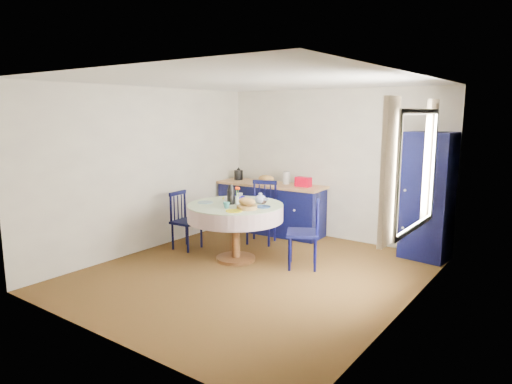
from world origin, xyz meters
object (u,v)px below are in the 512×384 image
(mug_b, at_px, (227,205))
(mug_c, at_px, (263,201))
(pantry_cabinet, at_px, (428,196))
(chair_right, at_px, (306,231))
(chair_far, at_px, (262,212))
(mug_d, at_px, (240,196))
(kitchen_counter, at_px, (271,207))
(chair_left, at_px, (185,220))
(dining_table, at_px, (236,213))
(mug_a, at_px, (228,200))
(cobalt_bowl, at_px, (236,199))

(mug_b, xyz_separation_m, mug_c, (0.22, 0.55, 0.00))
(pantry_cabinet, xyz_separation_m, chair_right, (-1.22, -1.37, -0.41))
(chair_far, height_order, mug_c, chair_far)
(chair_far, relative_size, mug_d, 10.41)
(pantry_cabinet, xyz_separation_m, mug_d, (-2.38, -1.36, -0.05))
(pantry_cabinet, relative_size, mug_d, 19.07)
(chair_far, height_order, chair_right, same)
(pantry_cabinet, distance_m, mug_d, 2.74)
(kitchen_counter, relative_size, chair_left, 2.22)
(chair_far, bearing_deg, dining_table, -93.78)
(mug_a, xyz_separation_m, cobalt_bowl, (-0.02, 0.21, -0.02))
(pantry_cabinet, relative_size, mug_a, 15.35)
(mug_a, bearing_deg, chair_right, 16.45)
(chair_left, bearing_deg, chair_right, -84.15)
(chair_far, distance_m, mug_a, 1.05)
(pantry_cabinet, distance_m, chair_left, 3.66)
(mug_c, relative_size, cobalt_bowl, 0.47)
(kitchen_counter, xyz_separation_m, cobalt_bowl, (0.31, -1.38, 0.40))
(kitchen_counter, xyz_separation_m, mug_a, (0.33, -1.59, 0.42))
(pantry_cabinet, bearing_deg, mug_c, -136.74)
(chair_far, relative_size, mug_c, 9.09)
(mug_c, bearing_deg, chair_far, 125.92)
(kitchen_counter, relative_size, chair_right, 1.98)
(mug_a, xyz_separation_m, mug_b, (0.21, -0.30, -0.00))
(dining_table, bearing_deg, mug_d, 119.92)
(pantry_cabinet, height_order, chair_left, pantry_cabinet)
(mug_b, distance_m, mug_d, 0.69)
(mug_a, relative_size, mug_c, 1.08)
(kitchen_counter, height_order, dining_table, kitchen_counter)
(chair_left, relative_size, cobalt_bowl, 3.78)
(kitchen_counter, bearing_deg, mug_c, -62.99)
(chair_far, bearing_deg, chair_right, -46.21)
(chair_far, bearing_deg, mug_b, -93.97)
(chair_far, distance_m, chair_right, 1.37)
(kitchen_counter, xyz_separation_m, mug_c, (0.77, -1.34, 0.42))
(chair_left, height_order, chair_right, chair_right)
(cobalt_bowl, bearing_deg, mug_c, 4.44)
(kitchen_counter, relative_size, mug_b, 21.62)
(kitchen_counter, height_order, pantry_cabinet, pantry_cabinet)
(chair_right, distance_m, cobalt_bowl, 1.19)
(mug_d, xyz_separation_m, cobalt_bowl, (0.03, -0.12, -0.02))
(kitchen_counter, height_order, mug_c, kitchen_counter)
(kitchen_counter, xyz_separation_m, dining_table, (0.48, -1.61, 0.25))
(dining_table, height_order, chair_left, dining_table)
(chair_left, distance_m, cobalt_bowl, 0.97)
(chair_right, bearing_deg, chair_far, -147.83)
(pantry_cabinet, distance_m, mug_c, 2.38)
(chair_far, distance_m, mug_d, 0.74)
(kitchen_counter, bearing_deg, dining_table, -76.08)
(mug_a, distance_m, mug_b, 0.37)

